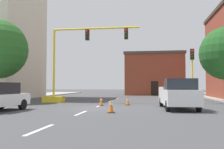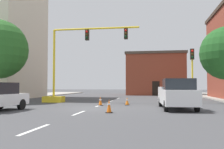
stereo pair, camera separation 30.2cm
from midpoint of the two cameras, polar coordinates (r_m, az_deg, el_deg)
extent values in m
plane|color=#424244|center=(17.73, -4.06, -7.47)|extent=(160.00, 160.00, 0.00)
cube|color=silver|center=(9.70, -15.79, -11.58)|extent=(0.16, 2.40, 0.01)
cube|color=silver|center=(14.83, -6.72, -8.44)|extent=(0.16, 2.40, 0.01)
cube|color=silver|center=(20.16, -2.43, -6.85)|extent=(0.16, 2.40, 0.01)
cube|color=silver|center=(25.56, 0.04, -5.91)|extent=(0.16, 2.40, 0.01)
cube|color=silver|center=(31.00, 1.65, -5.30)|extent=(0.16, 2.40, 0.01)
cube|color=brown|center=(43.71, 9.79, -0.19)|extent=(9.24, 7.40, 6.46)
cube|color=#4C4238|center=(43.97, 9.76, 4.28)|extent=(9.54, 7.70, 0.40)
cube|color=black|center=(39.95, 9.88, -3.04)|extent=(1.10, 0.06, 2.20)
cube|color=yellow|center=(24.58, -12.40, -5.36)|extent=(1.80, 1.20, 0.55)
cylinder|color=yellow|center=(24.64, -12.33, 2.50)|extent=(0.20, 0.20, 6.20)
cylinder|color=yellow|center=(23.96, -3.25, 10.09)|extent=(7.93, 0.16, 0.16)
cube|color=black|center=(24.02, -5.13, 8.66)|extent=(0.32, 0.36, 0.95)
sphere|color=red|center=(23.89, -5.24, 9.40)|extent=(0.20, 0.20, 0.20)
sphere|color=#38280A|center=(23.84, -5.24, 8.74)|extent=(0.20, 0.20, 0.20)
sphere|color=black|center=(23.79, -5.24, 8.08)|extent=(0.20, 0.20, 0.20)
cube|color=black|center=(23.42, 3.48, 8.95)|extent=(0.32, 0.36, 0.95)
sphere|color=red|center=(23.29, 3.43, 9.70)|extent=(0.20, 0.20, 0.20)
sphere|color=#38280A|center=(23.23, 3.43, 9.03)|extent=(0.20, 0.20, 0.20)
sphere|color=black|center=(23.18, 3.43, 8.35)|extent=(0.20, 0.20, 0.20)
cylinder|color=yellow|center=(23.88, 17.66, -0.29)|extent=(0.14, 0.14, 4.80)
cube|color=black|center=(24.03, 17.60, 4.30)|extent=(0.32, 0.36, 0.95)
sphere|color=red|center=(23.88, 17.66, 5.01)|extent=(0.20, 0.20, 0.20)
sphere|color=#38280A|center=(23.84, 17.67, 4.34)|extent=(0.20, 0.20, 0.20)
sphere|color=black|center=(23.81, 17.68, 3.67)|extent=(0.20, 0.20, 0.20)
cube|color=white|center=(17.78, 14.53, -4.75)|extent=(2.33, 5.51, 0.95)
cube|color=#1E2328|center=(16.88, 14.98, -2.07)|extent=(1.95, 1.91, 0.70)
cube|color=white|center=(18.94, 13.95, -2.93)|extent=(2.17, 2.93, 0.16)
cylinder|color=black|center=(16.18, 18.74, -6.63)|extent=(0.26, 0.69, 0.68)
cylinder|color=black|center=(15.87, 12.36, -6.78)|extent=(0.26, 0.69, 0.68)
cylinder|color=black|center=(19.77, 16.31, -5.87)|extent=(0.26, 0.69, 0.68)
cylinder|color=black|center=(19.51, 11.08, -5.97)|extent=(0.26, 0.69, 0.68)
cylinder|color=black|center=(18.70, -23.08, -5.98)|extent=(0.30, 0.70, 0.68)
cylinder|color=black|center=(17.71, -18.89, -6.25)|extent=(0.30, 0.70, 0.68)
cube|color=black|center=(20.60, 3.78, -6.71)|extent=(0.36, 0.36, 0.04)
cone|color=orange|center=(20.58, 3.78, -5.81)|extent=(0.28, 0.28, 0.60)
cylinder|color=white|center=(20.57, 3.78, -5.61)|extent=(0.19, 0.19, 0.08)
cube|color=black|center=(20.25, -2.15, -6.78)|extent=(0.36, 0.36, 0.04)
cone|color=orange|center=(20.23, -2.15, -5.80)|extent=(0.28, 0.28, 0.66)
cylinder|color=white|center=(20.22, -2.15, -5.58)|extent=(0.19, 0.19, 0.08)
cube|color=black|center=(14.83, -0.06, -8.39)|extent=(0.36, 0.36, 0.04)
cone|color=orange|center=(14.80, -0.06, -6.90)|extent=(0.28, 0.28, 0.73)
cylinder|color=white|center=(14.79, -0.06, -6.56)|extent=(0.19, 0.19, 0.08)
camera|label=1|loc=(0.15, -89.65, -0.01)|focal=41.44mm
camera|label=2|loc=(0.15, 90.35, 0.01)|focal=41.44mm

